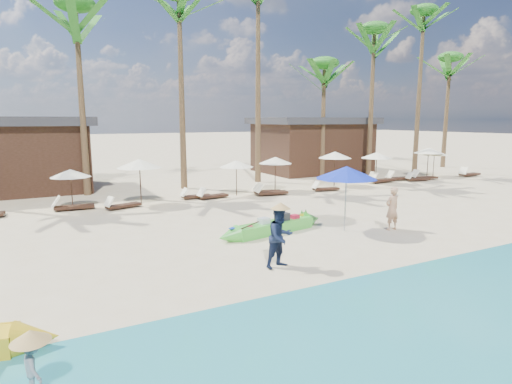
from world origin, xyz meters
TOP-DOWN VIEW (x-y plane):
  - ground at (0.00, 0.00)m, footprint 240.00×240.00m
  - wet_sand_strip at (0.00, -5.00)m, footprint 240.00×4.50m
  - green_canoe at (1.78, 2.48)m, footprint 5.37×1.36m
  - tourist at (5.96, 0.76)m, footprint 0.60×0.40m
  - vendor_green at (0.07, -0.85)m, footprint 0.96×0.81m
  - vendor_yellow at (-6.18, -4.30)m, footprint 0.45×0.63m
  - blue_umbrella at (4.27, 1.45)m, footprint 2.28×2.28m
  - resort_parasol_4 at (-4.44, 10.49)m, footprint 1.83×1.83m
  - lounger_4_right at (-4.52, 10.27)m, footprint 1.86×0.70m
  - resort_parasol_5 at (-1.35, 10.10)m, footprint 2.20×2.20m
  - lounger_5_left at (-2.42, 9.54)m, footprint 1.76×0.97m
  - resort_parasol_6 at (3.92, 10.26)m, footprint 1.90×1.90m
  - lounger_6_left at (1.50, 10.37)m, footprint 1.62×0.51m
  - lounger_6_right at (2.30, 9.95)m, footprint 1.74×0.75m
  - resort_parasol_7 at (6.56, 10.57)m, footprint 1.95×1.95m
  - lounger_7_left at (5.59, 9.99)m, footprint 1.70×1.02m
  - lounger_7_right at (5.53, 9.37)m, footprint 1.88×0.82m
  - resort_parasol_8 at (10.88, 10.55)m, footprint 2.11×2.11m
  - lounger_8_left at (9.08, 9.17)m, footprint 1.68×0.78m
  - resort_parasol_9 at (13.80, 9.96)m, footprint 2.01×2.01m
  - lounger_9_left at (14.32, 10.10)m, footprint 2.03×0.71m
  - lounger_9_right at (16.22, 10.41)m, footprint 1.91×0.81m
  - resort_parasol_10 at (19.68, 10.89)m, footprint 2.06×2.06m
  - lounger_10_left at (17.13, 9.56)m, footprint 1.73×0.86m
  - lounger_10_right at (17.98, 9.80)m, footprint 1.99×0.95m
  - resort_parasol_11 at (20.34, 10.91)m, footprint 1.88×1.88m
  - lounger_11_left at (22.43, 9.49)m, footprint 1.93×0.68m
  - palm_3 at (-3.36, 14.27)m, footprint 2.08×2.08m
  - palm_4 at (2.15, 14.01)m, footprint 2.08×2.08m
  - palm_5 at (7.45, 14.38)m, footprint 2.08×2.08m
  - palm_6 at (12.84, 14.52)m, footprint 2.08×2.08m
  - palm_7 at (16.57, 13.68)m, footprint 2.08×2.08m
  - palm_8 at (21.07, 13.33)m, footprint 2.08×2.08m
  - palm_9 at (26.21, 14.81)m, footprint 2.08×2.08m
  - pavilion_east at (14.00, 17.50)m, footprint 8.80×6.60m

SIDE VIEW (x-z plane):
  - ground at x=0.00m, z-range 0.00..0.00m
  - wet_sand_strip at x=0.00m, z-range 0.00..0.01m
  - lounger_6_left at x=1.50m, z-range -0.09..0.46m
  - lounger_8_left at x=9.08m, z-range -0.09..0.46m
  - lounger_7_left at x=5.59m, z-range -0.09..0.46m
  - lounger_10_left at x=17.13m, z-range -0.09..0.47m
  - lounger_6_right at x=2.30m, z-range -0.09..0.48m
  - lounger_5_left at x=-2.42m, z-range -0.09..0.48m
  - lounger_7_right at x=5.53m, z-range -0.10..0.52m
  - lounger_4_right at x=-4.52m, z-range -0.10..0.52m
  - lounger_9_right at x=16.22m, z-range -0.10..0.52m
  - lounger_11_left at x=22.43m, z-range -0.11..0.54m
  - lounger_10_right at x=17.98m, z-range -0.11..0.54m
  - lounger_9_left at x=14.32m, z-range -0.11..0.57m
  - green_canoe at x=1.78m, z-range -0.11..0.58m
  - vendor_yellow at x=-6.18m, z-range 0.18..1.06m
  - tourist at x=5.96m, z-range 0.00..1.65m
  - vendor_green at x=0.07m, z-range 0.00..1.76m
  - resort_parasol_4 at x=-4.44m, z-range 0.76..2.64m
  - resort_parasol_11 at x=20.34m, z-range 0.78..2.72m
  - resort_parasol_6 at x=3.92m, z-range 0.78..2.74m
  - resort_parasol_7 at x=6.56m, z-range 0.81..2.81m
  - resort_parasol_9 at x=13.80m, z-range 0.83..2.90m
  - resort_parasol_10 at x=19.68m, z-range 0.85..2.98m
  - resort_parasol_8 at x=10.88m, z-range 0.87..3.04m
  - resort_parasol_5 at x=-1.35m, z-range 0.91..3.18m
  - pavilion_east at x=14.00m, z-range 0.05..4.35m
  - blue_umbrella at x=4.27m, z-range 0.99..3.44m
  - palm_6 at x=12.84m, z-range 2.79..11.31m
  - palm_9 at x=26.21m, z-range 3.14..12.97m
  - palm_3 at x=-3.36m, z-range 3.32..13.83m
  - palm_7 at x=16.57m, z-range 3.46..14.53m
  - palm_4 at x=2.15m, z-range 3.60..15.30m
  - palm_8 at x=21.07m, z-range 3.83..16.53m
  - palm_5 at x=7.45m, z-range 4.02..17.62m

